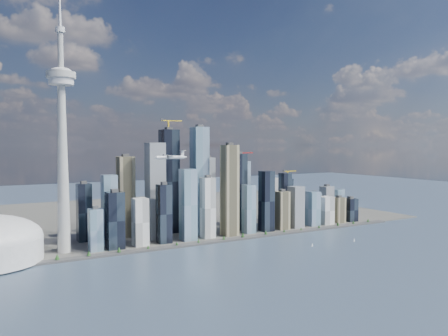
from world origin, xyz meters
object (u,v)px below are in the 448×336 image
sailboat_west (312,245)px  sailboat_east (354,240)px  airplane (170,157)px  needle_tower (62,136)px

sailboat_west → sailboat_east: sailboat_east is taller
airplane → sailboat_east: size_ratio=7.79×
airplane → sailboat_west: size_ratio=8.42×
airplane → sailboat_east: (408.07, -88.05, -191.77)m
airplane → sailboat_east: airplane is taller
airplane → sailboat_west: bearing=-14.8°
needle_tower → airplane: bearing=-32.9°
needle_tower → airplane: 220.16m
sailboat_east → airplane: bearing=147.6°
needle_tower → sailboat_west: size_ratio=66.89×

